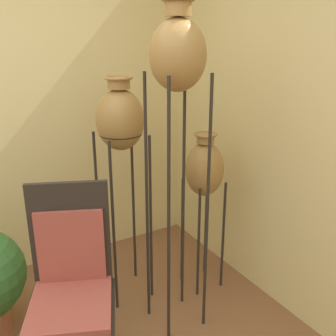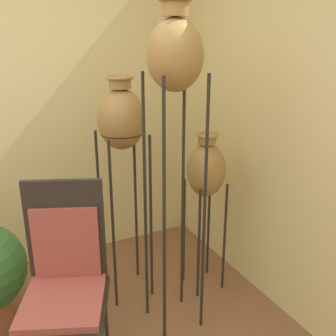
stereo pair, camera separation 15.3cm
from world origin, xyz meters
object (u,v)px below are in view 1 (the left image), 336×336
Objects in this scene: vase_stand_tall at (178,63)px; chair at (71,279)px; vase_stand_medium at (120,123)px; vase_stand_short at (204,171)px.

chair is at bearing -171.84° from vase_stand_tall.
vase_stand_short is (0.56, -0.20, -0.38)m from vase_stand_medium.
chair is at bearing -162.05° from vase_stand_short.
vase_stand_tall reaches higher than vase_stand_short.
vase_stand_tall is 0.92m from vase_stand_short.
vase_stand_tall is 0.64m from vase_stand_medium.
vase_stand_tall is 1.31m from chair.
vase_stand_medium is at bearing 109.60° from vase_stand_tall.
vase_stand_short reaches higher than chair.
vase_stand_medium is at bearing 160.31° from vase_stand_short.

